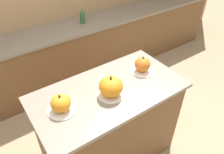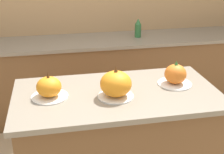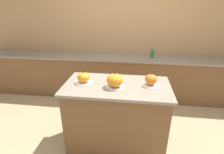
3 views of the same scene
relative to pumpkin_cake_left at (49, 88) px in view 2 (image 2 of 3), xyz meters
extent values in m
cube|color=tan|center=(0.43, 1.79, 0.23)|extent=(8.00, 0.06, 2.50)
cube|color=gray|center=(0.43, -0.02, -0.08)|extent=(1.34, 0.71, 0.03)
cube|color=brown|center=(0.43, 1.46, -0.59)|extent=(6.00, 0.56, 0.86)
cube|color=gray|center=(0.43, 1.46, -0.15)|extent=(6.00, 0.60, 0.03)
cylinder|color=white|center=(0.00, 0.00, -0.06)|extent=(0.23, 0.23, 0.01)
ellipsoid|color=orange|center=(0.00, 0.00, 0.01)|extent=(0.16, 0.16, 0.13)
cone|color=#4C2D14|center=(0.00, 0.00, 0.09)|extent=(0.02, 0.02, 0.04)
cylinder|color=white|center=(0.41, -0.07, -0.06)|extent=(0.23, 0.23, 0.01)
ellipsoid|color=orange|center=(0.41, -0.07, 0.03)|extent=(0.20, 0.20, 0.16)
cone|color=brown|center=(0.41, -0.07, 0.12)|extent=(0.03, 0.03, 0.04)
cylinder|color=white|center=(0.85, 0.03, -0.06)|extent=(0.23, 0.23, 0.01)
ellipsoid|color=orange|center=(0.85, 0.03, 0.01)|extent=(0.15, 0.15, 0.13)
cone|color=#38702D|center=(0.85, 0.03, 0.09)|extent=(0.03, 0.03, 0.03)
cylinder|color=#2D6B38|center=(0.99, 1.47, -0.06)|extent=(0.07, 0.07, 0.15)
cone|color=#2D6B38|center=(0.99, 1.47, 0.05)|extent=(0.06, 0.06, 0.06)
camera|label=1|loc=(-0.36, -1.19, 1.18)|focal=35.00mm
camera|label=2|loc=(0.04, -1.81, 0.82)|focal=50.00mm
camera|label=3|loc=(0.63, -1.99, 0.89)|focal=28.00mm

